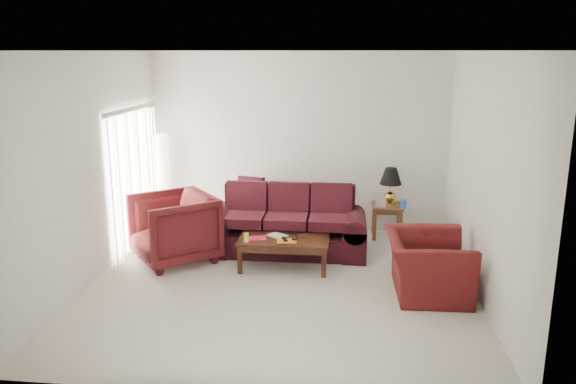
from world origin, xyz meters
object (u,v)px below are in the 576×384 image
at_px(sofa, 287,221).
at_px(armchair_right, 427,265).
at_px(coffee_table, 284,254).
at_px(floor_lamp, 164,182).
at_px(armchair_left, 174,228).
at_px(end_table, 387,221).

relative_size(sofa, armchair_right, 2.06).
height_order(armchair_right, coffee_table, armchair_right).
height_order(floor_lamp, armchair_right, floor_lamp).
xyz_separation_m(floor_lamp, armchair_left, (0.61, -1.43, -0.34)).
distance_m(end_table, coffee_table, 2.20).
bearing_deg(floor_lamp, armchair_right, -28.00).
bearing_deg(coffee_table, sofa, 105.15).
xyz_separation_m(sofa, floor_lamp, (-2.21, 0.88, 0.36)).
distance_m(sofa, armchair_left, 1.69).
relative_size(armchair_left, coffee_table, 0.87).
distance_m(sofa, end_table, 1.81).
relative_size(end_table, floor_lamp, 0.33).
distance_m(sofa, floor_lamp, 2.41).
bearing_deg(floor_lamp, end_table, 0.27).
height_order(sofa, floor_lamp, floor_lamp).
relative_size(sofa, floor_lamp, 1.41).
relative_size(floor_lamp, armchair_left, 1.54).
xyz_separation_m(sofa, armchair_left, (-1.60, -0.55, 0.01)).
bearing_deg(sofa, coffee_table, -85.74).
bearing_deg(coffee_table, armchair_left, -171.58).
bearing_deg(end_table, armchair_left, -155.38).
relative_size(floor_lamp, armchair_right, 1.45).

